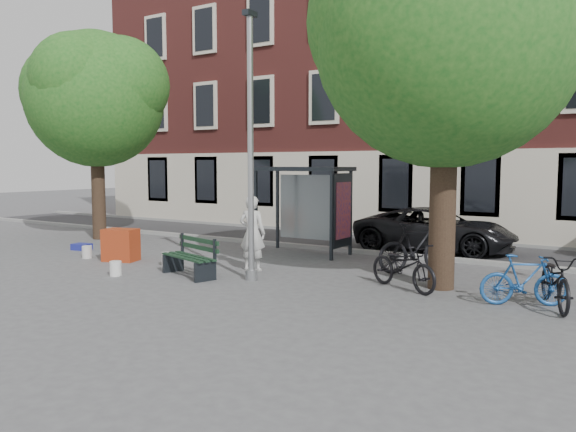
# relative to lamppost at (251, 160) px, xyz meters

# --- Properties ---
(ground) EXTENTS (90.00, 90.00, 0.00)m
(ground) POSITION_rel_lamppost_xyz_m (0.00, 0.00, -2.78)
(ground) COLOR #4C4C4F
(ground) RESTS_ON ground
(road) EXTENTS (40.00, 4.00, 0.01)m
(road) POSITION_rel_lamppost_xyz_m (0.00, 7.00, -2.78)
(road) COLOR #28282B
(road) RESTS_ON ground
(curb_near) EXTENTS (40.00, 0.25, 0.12)m
(curb_near) POSITION_rel_lamppost_xyz_m (0.00, 5.00, -2.72)
(curb_near) COLOR gray
(curb_near) RESTS_ON ground
(curb_far) EXTENTS (40.00, 0.25, 0.12)m
(curb_far) POSITION_rel_lamppost_xyz_m (0.00, 9.00, -2.72)
(curb_far) COLOR gray
(curb_far) RESTS_ON ground
(building_row) EXTENTS (30.00, 8.00, 14.00)m
(building_row) POSITION_rel_lamppost_xyz_m (0.00, 13.00, 4.22)
(building_row) COLOR brown
(building_row) RESTS_ON ground
(lamppost) EXTENTS (0.28, 0.35, 6.11)m
(lamppost) POSITION_rel_lamppost_xyz_m (0.00, 0.00, 0.00)
(lamppost) COLOR #9EA0A3
(lamppost) RESTS_ON ground
(tree_right) EXTENTS (5.76, 5.60, 8.20)m
(tree_right) POSITION_rel_lamppost_xyz_m (4.01, 1.38, 2.83)
(tree_right) COLOR black
(tree_right) RESTS_ON ground
(tree_left) EXTENTS (5.18, 4.86, 7.40)m
(tree_left) POSITION_rel_lamppost_xyz_m (-8.99, 2.88, 2.43)
(tree_left) COLOR black
(tree_left) RESTS_ON ground
(bus_shelter) EXTENTS (2.85, 1.45, 2.62)m
(bus_shelter) POSITION_rel_lamppost_xyz_m (-0.61, 4.11, -0.87)
(bus_shelter) COLOR #1E2328
(bus_shelter) RESTS_ON ground
(painter) EXTENTS (0.77, 0.58, 1.91)m
(painter) POSITION_rel_lamppost_xyz_m (-0.69, 1.00, -1.83)
(painter) COLOR silver
(painter) RESTS_ON ground
(bench) EXTENTS (1.86, 1.07, 0.91)m
(bench) POSITION_rel_lamppost_xyz_m (-1.52, -0.40, -2.36)
(bench) COLOR #1E2328
(bench) RESTS_ON ground
(bike_a) EXTENTS (2.03, 1.47, 1.02)m
(bike_a) POSITION_rel_lamppost_xyz_m (3.34, 0.96, -2.27)
(bike_a) COLOR black
(bike_a) RESTS_ON ground
(bike_b) EXTENTS (1.68, 1.14, 0.99)m
(bike_b) POSITION_rel_lamppost_xyz_m (5.80, 0.85, -2.29)
(bike_b) COLOR #19498D
(bike_b) RESTS_ON ground
(bike_c) EXTENTS (1.34, 2.12, 1.05)m
(bike_c) POSITION_rel_lamppost_xyz_m (6.32, 1.01, -2.26)
(bike_c) COLOR black
(bike_c) RESTS_ON ground
(bike_d) EXTENTS (1.77, 2.00, 1.26)m
(bike_d) POSITION_rel_lamppost_xyz_m (2.91, 2.97, -2.15)
(bike_d) COLOR black
(bike_d) RESTS_ON ground
(car_dark) EXTENTS (4.99, 2.50, 1.36)m
(car_dark) POSITION_rel_lamppost_xyz_m (2.21, 6.65, -2.11)
(car_dark) COLOR black
(car_dark) RESTS_ON ground
(red_stand) EXTENTS (1.04, 0.84, 0.90)m
(red_stand) POSITION_rel_lamppost_xyz_m (-4.64, 0.18, -2.33)
(red_stand) COLOR #9A3114
(red_stand) RESTS_ON ground
(blue_crate) EXTENTS (0.61, 0.49, 0.20)m
(blue_crate) POSITION_rel_lamppost_xyz_m (-7.29, 0.91, -2.68)
(blue_crate) COLOR navy
(blue_crate) RESTS_ON ground
(bucket_a) EXTENTS (0.35, 0.35, 0.36)m
(bucket_a) POSITION_rel_lamppost_xyz_m (-3.07, -1.36, -2.60)
(bucket_a) COLOR silver
(bucket_a) RESTS_ON ground
(bucket_b) EXTENTS (0.34, 0.34, 0.36)m
(bucket_b) POSITION_rel_lamppost_xyz_m (-3.00, 0.31, -2.60)
(bucket_b) COLOR silver
(bucket_b) RESTS_ON ground
(bucket_c) EXTENTS (0.36, 0.36, 0.36)m
(bucket_c) POSITION_rel_lamppost_xyz_m (-5.80, -0.05, -2.60)
(bucket_c) COLOR silver
(bucket_c) RESTS_ON ground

